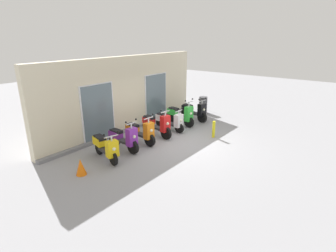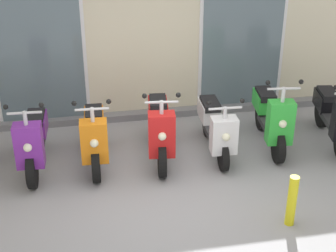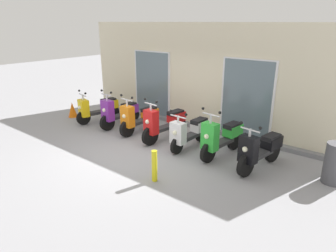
{
  "view_description": "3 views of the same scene",
  "coord_description": "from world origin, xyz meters",
  "px_view_note": "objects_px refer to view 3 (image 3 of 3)",
  "views": [
    {
      "loc": [
        -8.1,
        -5.84,
        4.05
      ],
      "look_at": [
        -0.07,
        0.39,
        0.6
      ],
      "focal_mm": 28.7,
      "sensor_mm": 36.0,
      "label": 1
    },
    {
      "loc": [
        -1.14,
        -5.81,
        4.07
      ],
      "look_at": [
        0.03,
        0.43,
        0.84
      ],
      "focal_mm": 54.96,
      "sensor_mm": 36.0,
      "label": 2
    },
    {
      "loc": [
        5.13,
        -5.21,
        3.24
      ],
      "look_at": [
        0.64,
        0.43,
        0.73
      ],
      "focal_mm": 32.21,
      "sensor_mm": 36.0,
      "label": 3
    }
  ],
  "objects_px": {
    "traffic_cone": "(73,110)",
    "scooter_purple": "(119,112)",
    "scooter_green": "(221,137)",
    "scooter_black": "(260,150)",
    "scooter_white": "(190,131)",
    "scooter_yellow": "(98,108)",
    "scooter_red": "(164,123)",
    "curb_bollard": "(154,166)",
    "trash_bin": "(335,163)",
    "scooter_orange": "(139,118)"
  },
  "relations": [
    {
      "from": "traffic_cone",
      "to": "scooter_purple",
      "type": "bearing_deg",
      "value": 8.79
    },
    {
      "from": "scooter_green",
      "to": "scooter_black",
      "type": "xyz_separation_m",
      "value": [
        1.04,
        -0.07,
        -0.03
      ]
    },
    {
      "from": "scooter_black",
      "to": "scooter_white",
      "type": "bearing_deg",
      "value": 179.38
    },
    {
      "from": "scooter_yellow",
      "to": "scooter_red",
      "type": "bearing_deg",
      "value": 1.85
    },
    {
      "from": "curb_bollard",
      "to": "scooter_red",
      "type": "bearing_deg",
      "value": 124.29
    },
    {
      "from": "scooter_purple",
      "to": "traffic_cone",
      "type": "bearing_deg",
      "value": -171.21
    },
    {
      "from": "scooter_black",
      "to": "curb_bollard",
      "type": "height_order",
      "value": "scooter_black"
    },
    {
      "from": "traffic_cone",
      "to": "scooter_yellow",
      "type": "bearing_deg",
      "value": 10.6
    },
    {
      "from": "trash_bin",
      "to": "scooter_white",
      "type": "bearing_deg",
      "value": -174.35
    },
    {
      "from": "scooter_green",
      "to": "scooter_white",
      "type": "bearing_deg",
      "value": -176.88
    },
    {
      "from": "scooter_red",
      "to": "scooter_black",
      "type": "relative_size",
      "value": 1.02
    },
    {
      "from": "scooter_black",
      "to": "trash_bin",
      "type": "bearing_deg",
      "value": 13.77
    },
    {
      "from": "scooter_orange",
      "to": "traffic_cone",
      "type": "bearing_deg",
      "value": -173.85
    },
    {
      "from": "scooter_purple",
      "to": "scooter_red",
      "type": "xyz_separation_m",
      "value": [
        1.87,
        -0.02,
        0.03
      ]
    },
    {
      "from": "scooter_white",
      "to": "trash_bin",
      "type": "bearing_deg",
      "value": 5.65
    },
    {
      "from": "scooter_orange",
      "to": "trash_bin",
      "type": "relative_size",
      "value": 1.77
    },
    {
      "from": "scooter_white",
      "to": "scooter_yellow",
      "type": "bearing_deg",
      "value": -178.61
    },
    {
      "from": "scooter_black",
      "to": "scooter_green",
      "type": "bearing_deg",
      "value": 176.06
    },
    {
      "from": "scooter_black",
      "to": "trash_bin",
      "type": "distance_m",
      "value": 1.52
    },
    {
      "from": "scooter_purple",
      "to": "traffic_cone",
      "type": "height_order",
      "value": "scooter_purple"
    },
    {
      "from": "trash_bin",
      "to": "curb_bollard",
      "type": "xyz_separation_m",
      "value": [
        -2.99,
        -2.29,
        -0.09
      ]
    },
    {
      "from": "scooter_yellow",
      "to": "trash_bin",
      "type": "xyz_separation_m",
      "value": [
        7.13,
        0.43,
        -0.03
      ]
    },
    {
      "from": "scooter_yellow",
      "to": "scooter_green",
      "type": "relative_size",
      "value": 0.94
    },
    {
      "from": "scooter_white",
      "to": "curb_bollard",
      "type": "xyz_separation_m",
      "value": [
        0.45,
        -1.95,
        -0.11
      ]
    },
    {
      "from": "scooter_orange",
      "to": "scooter_black",
      "type": "bearing_deg",
      "value": -0.54
    },
    {
      "from": "scooter_yellow",
      "to": "scooter_green",
      "type": "xyz_separation_m",
      "value": [
        4.61,
        0.14,
        0.03
      ]
    },
    {
      "from": "scooter_white",
      "to": "traffic_cone",
      "type": "relative_size",
      "value": 2.97
    },
    {
      "from": "scooter_orange",
      "to": "scooter_black",
      "type": "height_order",
      "value": "scooter_orange"
    },
    {
      "from": "scooter_purple",
      "to": "curb_bollard",
      "type": "height_order",
      "value": "scooter_purple"
    },
    {
      "from": "curb_bollard",
      "to": "scooter_white",
      "type": "bearing_deg",
      "value": 102.98
    },
    {
      "from": "trash_bin",
      "to": "traffic_cone",
      "type": "height_order",
      "value": "trash_bin"
    },
    {
      "from": "scooter_orange",
      "to": "scooter_purple",
      "type": "bearing_deg",
      "value": 179.84
    },
    {
      "from": "scooter_black",
      "to": "traffic_cone",
      "type": "height_order",
      "value": "scooter_black"
    },
    {
      "from": "trash_bin",
      "to": "scooter_black",
      "type": "bearing_deg",
      "value": -166.23
    },
    {
      "from": "scooter_yellow",
      "to": "scooter_orange",
      "type": "bearing_deg",
      "value": 3.29
    },
    {
      "from": "scooter_white",
      "to": "scooter_black",
      "type": "xyz_separation_m",
      "value": [
        1.97,
        -0.02,
        0.01
      ]
    },
    {
      "from": "scooter_red",
      "to": "curb_bollard",
      "type": "distance_m",
      "value": 2.37
    },
    {
      "from": "scooter_yellow",
      "to": "scooter_purple",
      "type": "distance_m",
      "value": 0.94
    },
    {
      "from": "scooter_white",
      "to": "trash_bin",
      "type": "distance_m",
      "value": 3.46
    },
    {
      "from": "scooter_red",
      "to": "scooter_white",
      "type": "bearing_deg",
      "value": -0.06
    },
    {
      "from": "scooter_red",
      "to": "scooter_orange",
      "type": "bearing_deg",
      "value": 179.18
    },
    {
      "from": "scooter_red",
      "to": "traffic_cone",
      "type": "relative_size",
      "value": 3.22
    },
    {
      "from": "scooter_red",
      "to": "scooter_black",
      "type": "bearing_deg",
      "value": -0.44
    },
    {
      "from": "scooter_purple",
      "to": "scooter_orange",
      "type": "xyz_separation_m",
      "value": [
        0.89,
        -0.0,
        -0.01
      ]
    },
    {
      "from": "scooter_green",
      "to": "curb_bollard",
      "type": "bearing_deg",
      "value": -103.38
    },
    {
      "from": "scooter_green",
      "to": "trash_bin",
      "type": "relative_size",
      "value": 1.84
    },
    {
      "from": "scooter_yellow",
      "to": "scooter_black",
      "type": "bearing_deg",
      "value": 0.69
    },
    {
      "from": "scooter_white",
      "to": "scooter_green",
      "type": "xyz_separation_m",
      "value": [
        0.93,
        0.05,
        0.04
      ]
    },
    {
      "from": "scooter_yellow",
      "to": "scooter_purple",
      "type": "bearing_deg",
      "value": 6.53
    },
    {
      "from": "scooter_purple",
      "to": "scooter_yellow",
      "type": "bearing_deg",
      "value": -173.47
    }
  ]
}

